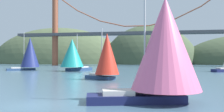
{
  "coord_description": "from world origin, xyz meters",
  "views": [
    {
      "loc": [
        8.31,
        -16.15,
        3.28
      ],
      "look_at": [
        0.0,
        30.73,
        3.79
      ],
      "focal_mm": 39.24,
      "sensor_mm": 36.0,
      "label": 1
    }
  ],
  "objects_px": {
    "sailboat_pink_spinnaker": "(164,46)",
    "sailboat_scarlet_sail": "(107,55)",
    "sailboat_navy_sail": "(30,53)",
    "sailboat_teal_sail": "(72,54)"
  },
  "relations": [
    {
      "from": "sailboat_scarlet_sail",
      "to": "sailboat_teal_sail",
      "type": "bearing_deg",
      "value": 120.12
    },
    {
      "from": "sailboat_pink_spinnaker",
      "to": "sailboat_teal_sail",
      "type": "relative_size",
      "value": 0.88
    },
    {
      "from": "sailboat_scarlet_sail",
      "to": "sailboat_teal_sail",
      "type": "relative_size",
      "value": 0.78
    },
    {
      "from": "sailboat_navy_sail",
      "to": "sailboat_scarlet_sail",
      "type": "xyz_separation_m",
      "value": [
        27.56,
        -26.86,
        -1.09
      ]
    },
    {
      "from": "sailboat_navy_sail",
      "to": "sailboat_scarlet_sail",
      "type": "height_order",
      "value": "sailboat_navy_sail"
    },
    {
      "from": "sailboat_pink_spinnaker",
      "to": "sailboat_scarlet_sail",
      "type": "height_order",
      "value": "sailboat_pink_spinnaker"
    },
    {
      "from": "sailboat_navy_sail",
      "to": "sailboat_teal_sail",
      "type": "height_order",
      "value": "sailboat_navy_sail"
    },
    {
      "from": "sailboat_teal_sail",
      "to": "sailboat_pink_spinnaker",
      "type": "bearing_deg",
      "value": -62.54
    },
    {
      "from": "sailboat_navy_sail",
      "to": "sailboat_teal_sail",
      "type": "relative_size",
      "value": 1.03
    },
    {
      "from": "sailboat_scarlet_sail",
      "to": "sailboat_teal_sail",
      "type": "height_order",
      "value": "sailboat_teal_sail"
    }
  ]
}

